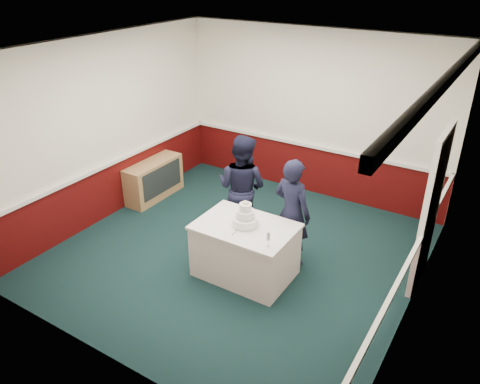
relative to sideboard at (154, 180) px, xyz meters
The scene contains 9 objects.
ground 2.42m from the sideboard, 18.32° to the right, with size 5.00×5.00×0.00m, color #14302D.
room_shell 2.86m from the sideboard, ahead, with size 5.00×5.00×3.00m.
sideboard is the anchor object (origin of this frame).
cake_table 2.88m from the sideboard, 23.26° to the right, with size 1.32×0.92×0.79m.
wedding_cake 2.94m from the sideboard, 23.26° to the right, with size 0.35×0.35×0.36m.
cake_knife 2.98m from the sideboard, 27.07° to the right, with size 0.01×0.22×0.01m, color silver.
champagne_flute 3.50m from the sideboard, 24.25° to the right, with size 0.05×0.05×0.21m.
person_man 2.15m from the sideboard, ahead, with size 0.82×0.64×1.69m, color black.
person_woman 3.12m from the sideboard, ahead, with size 0.59×0.39×1.62m, color black.
Camera 1 is at (3.15, -4.99, 4.01)m, focal length 35.00 mm.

